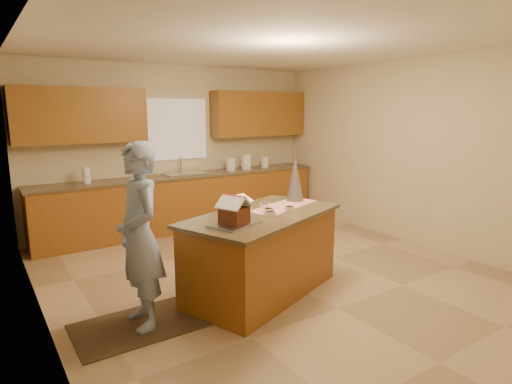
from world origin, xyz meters
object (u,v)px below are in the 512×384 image
Objects in this scene: tinsel_tree at (295,179)px; gingerbread_house at (234,212)px; island_base at (262,255)px; boy at (140,236)px.

tinsel_tree reaches higher than gingerbread_house.
tinsel_tree is (0.69, 0.31, 0.73)m from island_base.
tinsel_tree is 2.06m from boy.
boy is (-1.33, 0.02, 0.44)m from island_base.
tinsel_tree reaches higher than island_base.
island_base is at bearing 89.38° from boy.
boy reaches higher than tinsel_tree.
island_base is 3.27× the size of tinsel_tree.
gingerbread_house is (0.84, -0.25, 0.16)m from boy.
tinsel_tree is 0.31× the size of boy.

